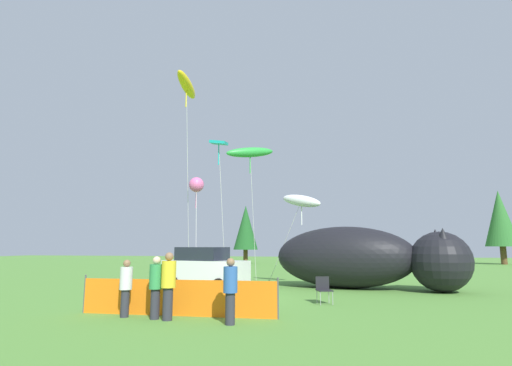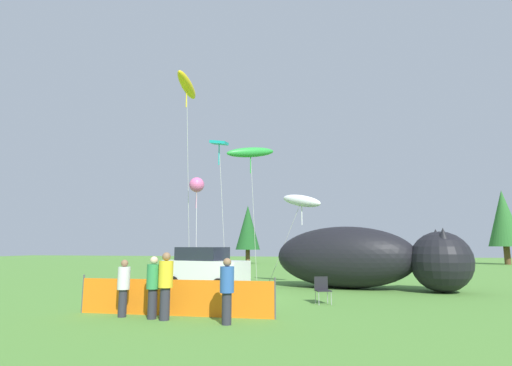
% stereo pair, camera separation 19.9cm
% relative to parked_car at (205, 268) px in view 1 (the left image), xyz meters
% --- Properties ---
extents(ground_plane, '(120.00, 120.00, 0.00)m').
position_rel_parked_car_xyz_m(ground_plane, '(1.91, -3.53, -0.98)').
color(ground_plane, '#548C38').
extents(parked_car, '(4.52, 2.75, 2.00)m').
position_rel_parked_car_xyz_m(parked_car, '(0.00, 0.00, 0.00)').
color(parked_car, white).
rests_on(parked_car, ground).
extents(folding_chair, '(0.67, 0.67, 0.95)m').
position_rel_parked_car_xyz_m(folding_chair, '(5.95, -4.35, -0.41)').
color(folding_chair, black).
rests_on(folding_chair, ground).
extents(inflatable_cat, '(9.32, 4.58, 3.02)m').
position_rel_parked_car_xyz_m(inflatable_cat, '(7.75, 0.99, 0.42)').
color(inflatable_cat, black).
rests_on(inflatable_cat, ground).
extents(safety_fence, '(6.16, 0.14, 1.16)m').
position_rel_parked_car_xyz_m(safety_fence, '(1.70, -7.74, -0.45)').
color(safety_fence, orange).
rests_on(safety_fence, ground).
extents(spectator_in_black_shirt, '(0.38, 0.38, 1.74)m').
position_rel_parked_car_xyz_m(spectator_in_black_shirt, '(3.61, -8.74, -0.03)').
color(spectator_in_black_shirt, '#2D2D38').
rests_on(spectator_in_black_shirt, ground).
extents(spectator_in_white_shirt, '(0.41, 0.41, 1.88)m').
position_rel_parked_car_xyz_m(spectator_in_white_shirt, '(1.72, -8.47, 0.05)').
color(spectator_in_white_shirt, '#2D2D38').
rests_on(spectator_in_white_shirt, ground).
extents(spectator_in_yellow_shirt, '(0.38, 0.38, 1.77)m').
position_rel_parked_car_xyz_m(spectator_in_yellow_shirt, '(1.29, -8.36, -0.01)').
color(spectator_in_yellow_shirt, '#2D2D38').
rests_on(spectator_in_yellow_shirt, ground).
extents(spectator_in_blue_shirt, '(0.36, 0.36, 1.66)m').
position_rel_parked_car_xyz_m(spectator_in_blue_shirt, '(0.28, -8.24, -0.07)').
color(spectator_in_blue_shirt, '#2D2D38').
rests_on(spectator_in_blue_shirt, ground).
extents(kite_white_ghost, '(3.24, 1.97, 5.02)m').
position_rel_parked_car_xyz_m(kite_white_ghost, '(4.70, 2.03, 3.47)').
color(kite_white_ghost, silver).
rests_on(kite_white_ghost, ground).
extents(kite_yellow_hero, '(0.76, 2.95, 11.71)m').
position_rel_parked_car_xyz_m(kite_yellow_hero, '(-1.58, 0.88, 10.05)').
color(kite_yellow_hero, silver).
rests_on(kite_yellow_hero, ground).
extents(kite_pink_octopus, '(1.05, 1.93, 5.84)m').
position_rel_parked_car_xyz_m(kite_pink_octopus, '(-1.04, 1.42, 4.42)').
color(kite_pink_octopus, silver).
rests_on(kite_pink_octopus, ground).
extents(kite_green_fish, '(2.97, 2.35, 8.25)m').
position_rel_parked_car_xyz_m(kite_green_fish, '(1.51, 3.75, 6.69)').
color(kite_green_fish, silver).
rests_on(kite_green_fish, ground).
extents(kite_teal_diamond, '(0.92, 1.12, 8.12)m').
position_rel_parked_car_xyz_m(kite_teal_diamond, '(0.03, 2.05, 6.80)').
color(kite_teal_diamond, silver).
rests_on(kite_teal_diamond, ground).
extents(horizon_tree_east, '(2.83, 2.83, 6.75)m').
position_rel_parked_car_xyz_m(horizon_tree_east, '(-3.78, 26.35, 3.17)').
color(horizon_tree_east, brown).
rests_on(horizon_tree_east, ground).
extents(horizon_tree_west, '(3.47, 3.47, 8.29)m').
position_rel_parked_car_xyz_m(horizon_tree_west, '(24.80, 30.02, 4.11)').
color(horizon_tree_west, brown).
rests_on(horizon_tree_west, ground).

